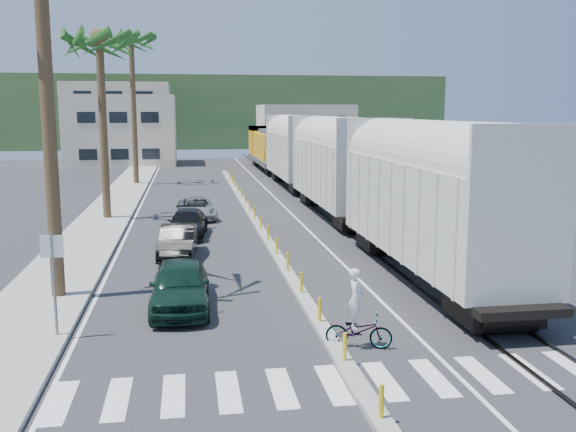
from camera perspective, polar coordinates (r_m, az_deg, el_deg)
The scene contains 16 objects.
ground at distance 17.06m, azimuth 4.22°, elevation -11.90°, with size 140.00×140.00×0.00m, color #28282B.
sidewalk at distance 41.21m, azimuth -15.54°, elevation 0.46°, with size 3.00×90.00×0.15m, color gray.
rails at distance 44.75m, azimuth 2.34°, elevation 1.42°, with size 1.56×100.00×0.06m.
median at distance 36.14m, azimuth -2.96°, elevation -0.39°, with size 0.45×60.00×0.85m.
crosswalk at distance 15.26m, azimuth 5.97°, elevation -14.53°, with size 14.00×2.20×0.01m, color silver.
lane_markings at distance 40.97m, azimuth -6.69°, elevation 0.59°, with size 9.42×90.00×0.01m.
freight_train at distance 43.60m, azimuth 2.59°, elevation 5.01°, with size 3.00×60.94×5.85m.
palm_trees at distance 38.71m, azimuth -16.04°, elevation 15.84°, with size 3.50×37.20×13.75m.
street_sign at distance 18.33m, azimuth -20.15°, elevation -4.49°, with size 0.60×0.08×3.00m.
buildings at distance 87.19m, azimuth -10.82°, elevation 7.95°, with size 38.00×27.00×10.00m.
hillside at distance 115.53m, azimuth -7.19°, elevation 9.14°, with size 80.00×20.00×12.00m, color #385628.
car_lead at distance 20.49m, azimuth -9.56°, elevation -6.09°, with size 1.89×4.54×1.54m, color black.
car_second at distance 27.66m, azimuth -9.74°, elevation -2.25°, with size 1.75×4.25×1.37m, color black.
car_third at distance 32.19m, azimuth -8.95°, elevation -0.66°, with size 2.28×4.67×1.31m, color black.
car_rear at distance 37.53m, azimuth -8.11°, elevation 0.69°, with size 2.30×4.47×1.21m, color #A4A6A9.
cyclist at distance 17.14m, azimuth 6.25°, elevation -9.45°, with size 1.63×2.11×2.15m.
Camera 1 is at (-3.67, -15.48, 6.16)m, focal length 40.00 mm.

